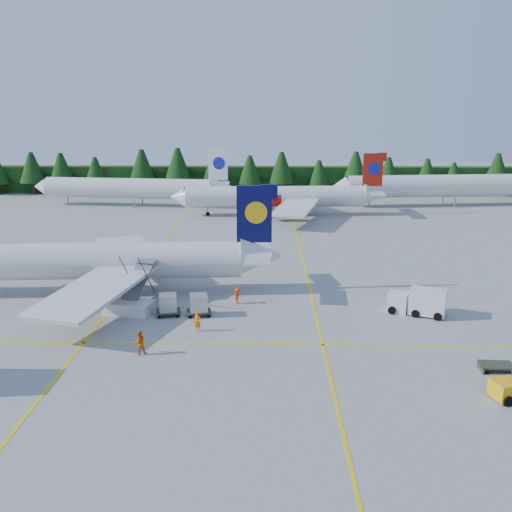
{
  "coord_description": "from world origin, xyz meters",
  "views": [
    {
      "loc": [
        1.38,
        -49.98,
        19.05
      ],
      "look_at": [
        0.11,
        9.77,
        3.5
      ],
      "focal_mm": 40.0,
      "sensor_mm": 36.0,
      "label": 1
    }
  ],
  "objects_px": {
    "airliner_red": "(272,197)",
    "airstairs": "(130,303)",
    "service_truck": "(417,301)",
    "airliner_navy": "(78,262)"
  },
  "relations": [
    {
      "from": "airliner_navy",
      "to": "service_truck",
      "type": "height_order",
      "value": "airliner_navy"
    },
    {
      "from": "airliner_red",
      "to": "airstairs",
      "type": "height_order",
      "value": "airliner_red"
    },
    {
      "from": "airliner_red",
      "to": "service_truck",
      "type": "distance_m",
      "value": 53.32
    },
    {
      "from": "airliner_red",
      "to": "service_truck",
      "type": "relative_size",
      "value": 6.84
    },
    {
      "from": "airliner_navy",
      "to": "airstairs",
      "type": "bearing_deg",
      "value": -44.68
    },
    {
      "from": "airliner_navy",
      "to": "airliner_red",
      "type": "distance_m",
      "value": 50.18
    },
    {
      "from": "airliner_red",
      "to": "service_truck",
      "type": "height_order",
      "value": "airliner_red"
    },
    {
      "from": "airliner_red",
      "to": "service_truck",
      "type": "xyz_separation_m",
      "value": [
        13.52,
        -51.53,
        -2.1
      ]
    },
    {
      "from": "airstairs",
      "to": "service_truck",
      "type": "xyz_separation_m",
      "value": [
        27.43,
        0.04,
        0.36
      ]
    },
    {
      "from": "airliner_navy",
      "to": "airstairs",
      "type": "xyz_separation_m",
      "value": [
        6.72,
        -5.84,
        -2.5
      ]
    }
  ]
}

